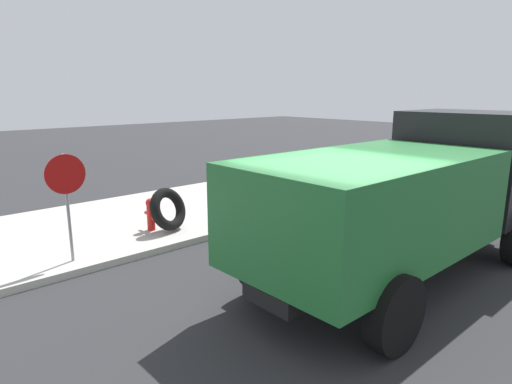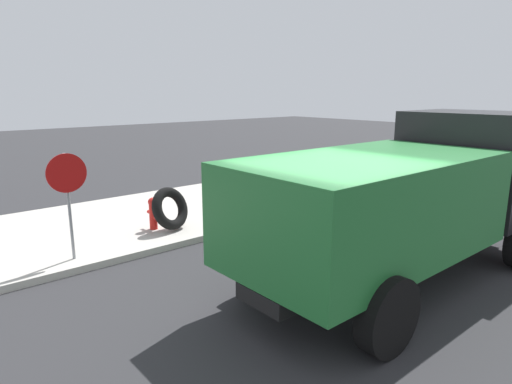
{
  "view_description": "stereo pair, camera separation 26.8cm",
  "coord_description": "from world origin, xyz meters",
  "px_view_note": "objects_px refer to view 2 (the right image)",
  "views": [
    {
      "loc": [
        -5.3,
        -3.97,
        3.41
      ],
      "look_at": [
        0.7,
        2.61,
        1.37
      ],
      "focal_mm": 30.81,
      "sensor_mm": 36.0,
      "label": 1
    },
    {
      "loc": [
        -5.1,
        -4.14,
        3.41
      ],
      "look_at": [
        0.7,
        2.61,
        1.37
      ],
      "focal_mm": 30.81,
      "sensor_mm": 36.0,
      "label": 2
    }
  ],
  "objects_px": {
    "stop_sign": "(68,187)",
    "loose_tire": "(170,208)",
    "fire_hydrant": "(153,212)",
    "dump_truck_green": "(411,193)"
  },
  "relations": [
    {
      "from": "fire_hydrant",
      "to": "stop_sign",
      "type": "bearing_deg",
      "value": -160.91
    },
    {
      "from": "fire_hydrant",
      "to": "dump_truck_green",
      "type": "xyz_separation_m",
      "value": [
        2.45,
        -5.28,
        1.04
      ]
    },
    {
      "from": "loose_tire",
      "to": "stop_sign",
      "type": "xyz_separation_m",
      "value": [
        -2.43,
        -0.42,
        0.94
      ]
    },
    {
      "from": "fire_hydrant",
      "to": "stop_sign",
      "type": "relative_size",
      "value": 0.37
    },
    {
      "from": "loose_tire",
      "to": "stop_sign",
      "type": "bearing_deg",
      "value": -170.15
    },
    {
      "from": "fire_hydrant",
      "to": "stop_sign",
      "type": "distance_m",
      "value": 2.5
    },
    {
      "from": "stop_sign",
      "to": "loose_tire",
      "type": "bearing_deg",
      "value": 9.85
    },
    {
      "from": "fire_hydrant",
      "to": "dump_truck_green",
      "type": "bearing_deg",
      "value": -65.07
    },
    {
      "from": "fire_hydrant",
      "to": "loose_tire",
      "type": "distance_m",
      "value": 0.44
    },
    {
      "from": "fire_hydrant",
      "to": "loose_tire",
      "type": "height_order",
      "value": "loose_tire"
    }
  ]
}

